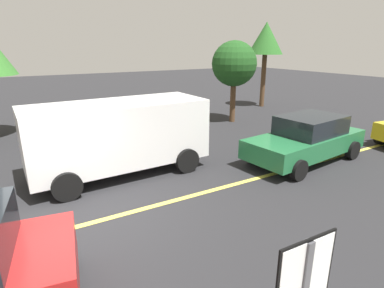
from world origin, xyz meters
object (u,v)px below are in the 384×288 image
(white_van, at_px, (119,133))
(car_green_near_curb, at_px, (306,139))
(tree_left_verge, at_px, (234,64))
(tree_right_verge, at_px, (266,40))

(white_van, bearing_deg, car_green_near_curb, -20.10)
(white_van, xyz_separation_m, car_green_near_curb, (5.76, -2.11, -0.48))
(car_green_near_curb, height_order, tree_left_verge, tree_left_verge)
(tree_left_verge, xyz_separation_m, tree_right_verge, (4.28, 2.47, 1.24))
(white_van, xyz_separation_m, tree_left_verge, (7.14, 3.78, 1.63))
(car_green_near_curb, bearing_deg, tree_left_verge, 76.81)
(tree_right_verge, bearing_deg, car_green_near_curb, -124.13)
(white_van, bearing_deg, tree_left_verge, 27.87)
(tree_left_verge, bearing_deg, tree_right_verge, 29.95)
(car_green_near_curb, relative_size, tree_right_verge, 0.90)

